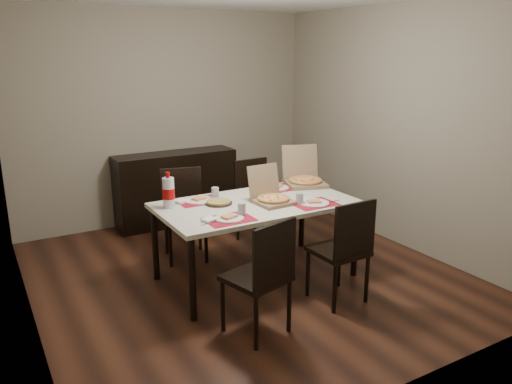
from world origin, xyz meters
The scene contains 18 objects.
ground centered at (0.00, 0.00, -0.01)m, with size 3.80×4.00×0.02m, color #412114.
room_walls centered at (0.00, 0.43, 1.73)m, with size 3.84×4.02×2.62m.
sideboard centered at (0.00, 1.78, 0.45)m, with size 1.50×0.40×0.90m, color black.
dining_table centered at (0.06, -0.11, 0.68)m, with size 1.80×1.00×0.75m.
chair_near_left centered at (-0.41, -1.02, 0.51)m, with size 0.51×0.51×0.93m.
chair_near_right centered at (0.44, -0.92, 0.51)m, with size 0.43×0.43×0.93m.
chair_far_left centered at (-0.33, 0.72, 0.51)m, with size 0.51×0.51×0.93m.
chair_far_right centered at (0.55, 0.74, 0.51)m, with size 0.43×0.43×0.93m.
setting_near_left centered at (-0.36, -0.41, 0.77)m, with size 0.47×0.30×0.11m.
setting_near_right centered at (0.46, -0.41, 0.77)m, with size 0.47×0.30×0.11m.
setting_far_left centered at (-0.36, 0.19, 0.77)m, with size 0.50×0.30×0.11m.
setting_far_right centered at (0.45, 0.18, 0.77)m, with size 0.47×0.30×0.11m.
napkin_loose centered at (0.09, -0.20, 0.76)m, with size 0.12×0.11×0.02m, color white.
pizza_box_center centered at (0.18, -0.19, 0.80)m, with size 0.35×0.38×0.33m.
pizza_box_right centered at (0.82, 0.19, 0.81)m, with size 0.50×0.53×0.39m.
faina_plate centered at (-0.27, 0.02, 0.76)m, with size 0.25×0.25×0.03m.
dip_bowl centered at (0.20, 0.08, 0.77)m, with size 0.12×0.12×0.03m, color white.
soda_bottle centered at (-0.70, 0.14, 0.89)m, with size 0.11×0.11×0.33m.
Camera 1 is at (-2.16, -3.93, 2.09)m, focal length 35.00 mm.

